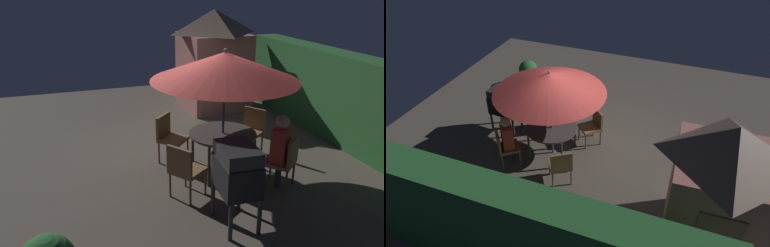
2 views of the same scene
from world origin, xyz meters
TOP-DOWN VIEW (x-y plane):
  - ground_plane at (0.00, 0.00)m, footprint 11.00×11.00m
  - hedge_backdrop at (0.00, 3.50)m, footprint 6.12×0.63m
  - garden_shed at (-2.74, 1.80)m, footprint 1.76×1.76m
  - patio_table at (0.91, 0.51)m, footprint 1.17×1.17m
  - patio_umbrella at (0.91, 0.51)m, footprint 2.47×2.47m
  - bbq_grill at (2.42, 0.06)m, footprint 0.73×0.55m
  - chair_near_shed at (1.76, 1.23)m, footprint 0.65×0.65m
  - chair_far_side at (0.32, 1.37)m, footprint 0.64×0.64m
  - chair_toward_hedge at (0.15, -0.25)m, footprint 0.65×0.65m
  - chair_toward_house at (1.53, -0.39)m, footprint 0.64×0.64m
  - potted_plant_by_shed at (3.02, -2.36)m, footprint 0.59×0.59m
  - person_in_red at (1.69, 1.18)m, footprint 0.40×0.41m

SIDE VIEW (x-z plane):
  - ground_plane at x=0.00m, z-range 0.00..0.00m
  - potted_plant_by_shed at x=3.02m, z-range 0.05..0.84m
  - chair_near_shed at x=1.76m, z-range 0.07..0.97m
  - chair_far_side at x=0.32m, z-range 0.07..0.97m
  - chair_toward_hedge at x=0.15m, z-range 0.07..0.97m
  - chair_toward_house at x=1.53m, z-range 0.07..0.97m
  - patio_table at x=0.91m, z-range 0.31..1.07m
  - person_in_red at x=1.69m, z-range 0.15..1.41m
  - bbq_grill at x=2.42m, z-range 0.25..1.45m
  - hedge_backdrop at x=0.00m, z-range 0.00..1.85m
  - garden_shed at x=-2.74m, z-range 0.03..2.61m
  - patio_umbrella at x=0.91m, z-range 0.82..3.03m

